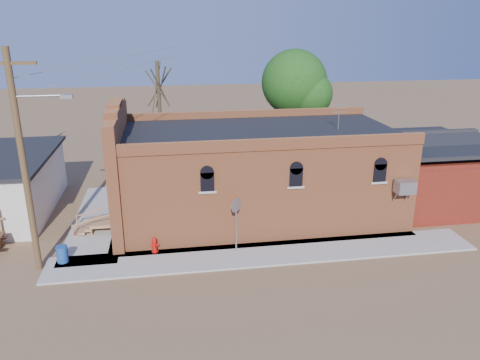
{
  "coord_description": "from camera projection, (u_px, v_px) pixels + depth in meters",
  "views": [
    {
      "loc": [
        -2.66,
        -17.28,
        9.84
      ],
      "look_at": [
        0.82,
        4.3,
        2.4
      ],
      "focal_mm": 35.0,
      "sensor_mm": 36.0,
      "label": 1
    }
  ],
  "objects": [
    {
      "name": "fire_hydrant",
      "position": [
        155.0,
        245.0,
        20.75
      ],
      "size": [
        0.4,
        0.37,
        0.7
      ],
      "rotation": [
        0.0,
        0.0,
        -0.17
      ],
      "color": "#B10E0A",
      "rests_on": "sidewalk_south"
    },
    {
      "name": "utility_pole",
      "position": [
        24.0,
        159.0,
        18.07
      ],
      "size": [
        3.12,
        0.26,
        9.0
      ],
      "color": "#523720",
      "rests_on": "ground"
    },
    {
      "name": "tree_leafy",
      "position": [
        294.0,
        83.0,
        31.33
      ],
      "size": [
        4.4,
        4.4,
        8.15
      ],
      "color": "brown",
      "rests_on": "ground"
    },
    {
      "name": "sidewalk_west",
      "position": [
        100.0,
        219.0,
        24.36
      ],
      "size": [
        2.6,
        10.0,
        0.08
      ],
      "primitive_type": "cube",
      "color": "#9E9991",
      "rests_on": "ground"
    },
    {
      "name": "ground",
      "position": [
        237.0,
        267.0,
        19.72
      ],
      "size": [
        120.0,
        120.0,
        0.0
      ],
      "primitive_type": "plane",
      "color": "brown",
      "rests_on": "ground"
    },
    {
      "name": "red_shed",
      "position": [
        427.0,
        165.0,
        25.86
      ],
      "size": [
        5.4,
        6.4,
        4.3
      ],
      "color": "#5A1E0F",
      "rests_on": "ground"
    },
    {
      "name": "sidewalk_south",
      "position": [
        267.0,
        254.0,
        20.77
      ],
      "size": [
        19.0,
        2.2,
        0.08
      ],
      "primitive_type": "cube",
      "color": "#9E9991",
      "rests_on": "ground"
    },
    {
      "name": "brick_bar",
      "position": [
        252.0,
        173.0,
        24.35
      ],
      "size": [
        16.4,
        7.97,
        6.3
      ],
      "color": "#C96C3D",
      "rests_on": "ground"
    },
    {
      "name": "trash_barrel",
      "position": [
        62.0,
        254.0,
        19.89
      ],
      "size": [
        0.62,
        0.62,
        0.73
      ],
      "primitive_type": "cylinder",
      "rotation": [
        0.0,
        0.0,
        -0.38
      ],
      "color": "navy",
      "rests_on": "sidewalk_west"
    },
    {
      "name": "tree_bare_near",
      "position": [
        158.0,
        86.0,
        29.5
      ],
      "size": [
        2.8,
        2.8,
        7.65
      ],
      "color": "brown",
      "rests_on": "ground"
    },
    {
      "name": "stop_sign",
      "position": [
        236.0,
        210.0,
        20.25
      ],
      "size": [
        0.52,
        0.57,
        2.6
      ],
      "rotation": [
        0.0,
        0.0,
        0.4
      ],
      "color": "#95969B",
      "rests_on": "sidewalk_south"
    }
  ]
}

